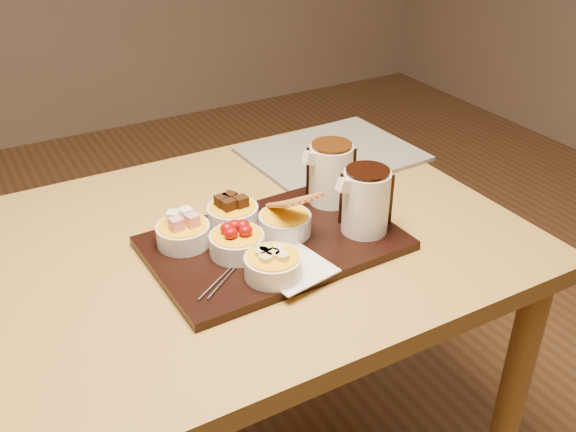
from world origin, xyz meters
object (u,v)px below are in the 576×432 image
dining_table (210,287)px  bowl_strawberries (237,244)px  serving_board (274,243)px  pitcher_dark_chocolate (366,202)px  newspaper (332,154)px  pitcher_milk_chocolate (331,174)px

dining_table → bowl_strawberries: 0.16m
bowl_strawberries → serving_board: bearing=5.4°
dining_table → pitcher_dark_chocolate: 0.35m
pitcher_dark_chocolate → newspaper: pitcher_dark_chocolate is taller
dining_table → newspaper: newspaper is taller
dining_table → bowl_strawberries: (0.03, -0.08, 0.14)m
serving_board → pitcher_milk_chocolate: (0.17, 0.08, 0.07)m
pitcher_dark_chocolate → newspaper: size_ratio=0.32×
bowl_strawberries → newspaper: bowl_strawberries is taller
serving_board → newspaper: 0.43m
serving_board → pitcher_dark_chocolate: size_ratio=3.75×
dining_table → pitcher_dark_chocolate: size_ratio=9.79×
serving_board → pitcher_milk_chocolate: 0.20m
dining_table → serving_board: serving_board is taller
pitcher_milk_chocolate → bowl_strawberries: bearing=-163.6°
pitcher_milk_chocolate → serving_board: bearing=-158.2°
dining_table → serving_board: bearing=-33.4°
serving_board → bowl_strawberries: size_ratio=4.60×
bowl_strawberries → dining_table: bearing=109.5°
dining_table → bowl_strawberries: bearing=-70.5°
pitcher_milk_chocolate → dining_table: bearing=179.1°
bowl_strawberries → pitcher_dark_chocolate: (0.25, -0.05, 0.04)m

